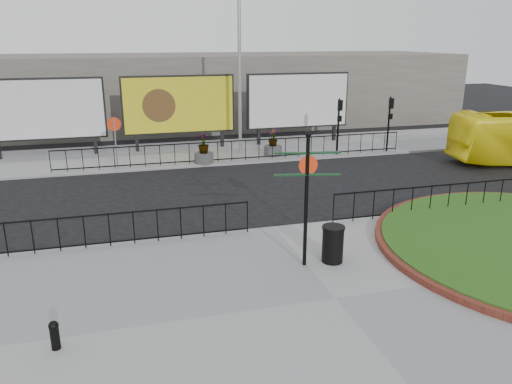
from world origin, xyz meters
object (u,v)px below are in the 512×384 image
object	(u,v)px
bollard	(55,334)
planter_c	(273,146)
fingerpost_sign	(307,187)
planter_b	(204,152)
lamp_post	(240,65)
billboard_mid	(179,105)
litter_bin	(333,244)

from	to	relation	value
bollard	planter_c	bearing A→B (deg)	58.72
bollard	fingerpost_sign	bearing A→B (deg)	20.52
bollard	planter_b	distance (m)	15.80
fingerpost_sign	planter_b	world-z (taller)	fingerpost_sign
fingerpost_sign	planter_c	bearing A→B (deg)	92.51
lamp_post	fingerpost_sign	world-z (taller)	lamp_post
planter_b	planter_c	size ratio (longest dim) A/B	1.05
fingerpost_sign	planter_c	world-z (taller)	fingerpost_sign
lamp_post	planter_b	size ratio (longest dim) A/B	6.16
billboard_mid	planter_b	world-z (taller)	billboard_mid
bollard	litter_bin	bearing A→B (deg)	18.25
billboard_mid	planter_c	world-z (taller)	billboard_mid
litter_bin	planter_c	world-z (taller)	planter_c
lamp_post	fingerpost_sign	size ratio (longest dim) A/B	2.45
fingerpost_sign	bollard	size ratio (longest dim) A/B	5.93
billboard_mid	bollard	bearing A→B (deg)	-104.77
billboard_mid	planter_c	xyz separation A→B (m)	(4.60, -2.82, -1.97)
lamp_post	litter_bin	distance (m)	14.67
bollard	planter_c	world-z (taller)	planter_c
litter_bin	billboard_mid	bearing A→B (deg)	98.08
planter_b	lamp_post	bearing A→B (deg)	35.00
bollard	litter_bin	distance (m)	7.49
lamp_post	planter_c	world-z (taller)	lamp_post
fingerpost_sign	litter_bin	distance (m)	1.93
fingerpost_sign	bollard	xyz separation A→B (m)	(-6.28, -2.35, -1.92)
planter_b	planter_c	bearing A→B (deg)	11.03
billboard_mid	lamp_post	xyz separation A→B (m)	(3.01, -1.97, 2.23)
bollard	planter_b	size ratio (longest dim) A/B	0.42
bollard	litter_bin	world-z (taller)	litter_bin
fingerpost_sign	bollard	bearing A→B (deg)	-143.48
fingerpost_sign	billboard_mid	bearing A→B (deg)	111.12
planter_c	bollard	bearing A→B (deg)	-121.28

